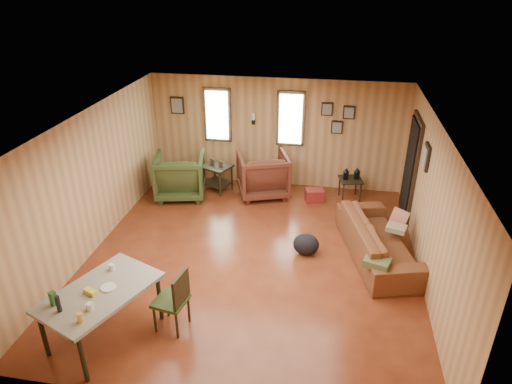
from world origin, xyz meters
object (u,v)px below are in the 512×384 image
recliner_green (180,174)px  end_table (217,173)px  side_table (351,178)px  sofa (379,234)px  dining_table (100,296)px  recliner_brown (263,172)px

recliner_green → end_table: recliner_green is taller
recliner_green → side_table: size_ratio=1.43×
sofa → dining_table: (-3.68, -2.57, 0.25)m
recliner_green → end_table: (0.71, 0.39, -0.11)m
recliner_brown → end_table: size_ratio=1.42×
recliner_brown → side_table: (1.85, 0.10, -0.03)m
recliner_green → dining_table: (0.33, -4.19, 0.17)m
recliner_brown → side_table: bearing=163.8°
side_table → end_table: bearing=-178.4°
recliner_brown → recliner_green: (-1.72, -0.36, -0.00)m
sofa → recliner_brown: recliner_brown is taller
recliner_brown → recliner_green: recliner_brown is taller
sofa → end_table: size_ratio=3.06×
recliner_green → end_table: bearing=-163.4°
sofa → end_table: (-3.31, 2.01, -0.03)m
sofa → side_table: bearing=-2.9°
sofa → recliner_green: (-4.01, 1.62, 0.08)m
recliner_brown → recliner_green: size_ratio=1.01×
recliner_green → dining_table: 4.20m
end_table → dining_table: 4.60m
recliner_brown → end_table: 1.02m
recliner_brown → dining_table: bearing=53.7°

